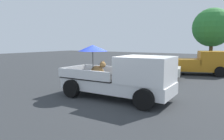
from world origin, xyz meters
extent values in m
plane|color=#2D3033|center=(0.00, 0.00, 0.00)|extent=(80.00, 80.00, 0.00)
cylinder|color=black|center=(1.74, 0.99, 0.40)|extent=(0.80, 0.29, 0.80)
cylinder|color=black|center=(1.76, -0.97, 0.40)|extent=(0.80, 0.29, 0.80)
cylinder|color=black|center=(-1.76, 0.97, 0.40)|extent=(0.80, 0.29, 0.80)
cylinder|color=black|center=(-1.74, -0.99, 0.40)|extent=(0.80, 0.29, 0.80)
cube|color=white|center=(0.00, 0.00, 0.57)|extent=(5.01, 1.83, 0.50)
cube|color=white|center=(1.40, 0.01, 1.36)|extent=(2.11, 1.87, 1.08)
cube|color=#4C606B|center=(2.40, 0.02, 1.56)|extent=(0.07, 1.72, 0.64)
cube|color=black|center=(-1.15, -0.01, 0.85)|extent=(2.81, 1.86, 0.06)
cube|color=white|center=(-1.16, 0.91, 1.08)|extent=(2.80, 0.12, 0.40)
cube|color=white|center=(-1.14, -0.93, 1.08)|extent=(2.80, 0.12, 0.40)
cube|color=white|center=(-2.50, -0.02, 1.08)|extent=(0.11, 1.84, 0.40)
ellipsoid|color=olive|center=(-0.96, -0.08, 1.14)|extent=(0.68, 0.32, 0.52)
sphere|color=olive|center=(-0.66, -0.08, 1.46)|extent=(0.28, 0.28, 0.28)
cone|color=olive|center=(-0.66, 0.00, 1.60)|extent=(0.09, 0.09, 0.12)
cone|color=olive|center=(-0.66, -0.16, 1.60)|extent=(0.09, 0.09, 0.12)
cylinder|color=black|center=(-1.12, -0.21, 1.49)|extent=(0.03, 0.03, 1.22)
cone|color=#1E33B7|center=(-1.12, -0.21, 2.20)|extent=(1.36, 1.36, 0.28)
cylinder|color=black|center=(2.83, 10.55, 0.38)|extent=(0.80, 0.47, 0.76)
cylinder|color=black|center=(3.40, 8.73, 0.38)|extent=(0.80, 0.47, 0.76)
cylinder|color=black|center=(-0.22, 9.59, 0.38)|extent=(0.80, 0.47, 0.76)
cylinder|color=black|center=(0.34, 7.78, 0.38)|extent=(0.80, 0.47, 0.76)
cube|color=#B27219|center=(1.59, 9.16, 0.55)|extent=(5.12, 3.15, 0.50)
cube|color=#B27219|center=(2.73, 9.52, 1.30)|extent=(2.35, 2.28, 1.00)
cube|color=#B27219|center=(0.63, 8.87, 1.00)|extent=(3.11, 2.52, 0.40)
cylinder|color=black|center=(0.26, 6.88, 0.33)|extent=(0.69, 0.37, 0.66)
cylinder|color=black|center=(0.67, 5.17, 0.33)|extent=(0.69, 0.37, 0.66)
cylinder|color=black|center=(-2.36, 6.25, 0.33)|extent=(0.69, 0.37, 0.66)
cylinder|color=black|center=(-1.95, 4.54, 0.33)|extent=(0.69, 0.37, 0.66)
cube|color=silver|center=(-0.84, 5.71, 0.55)|extent=(4.59, 2.71, 0.52)
cube|color=silver|center=(-0.94, 5.69, 1.05)|extent=(2.41, 2.04, 0.56)
cube|color=#4C606B|center=(-0.94, 5.69, 1.05)|extent=(2.37, 2.11, 0.32)
cylinder|color=brown|center=(2.13, 13.36, 1.29)|extent=(0.32, 0.32, 2.59)
sphere|color=#2D7A33|center=(2.13, 13.36, 3.80)|extent=(3.47, 3.47, 3.47)
camera|label=1|loc=(4.75, -7.95, 2.47)|focal=33.97mm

